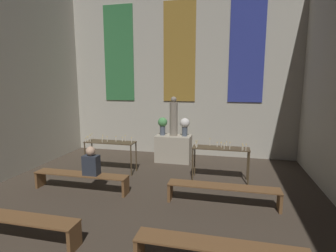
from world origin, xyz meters
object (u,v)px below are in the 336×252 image
object	(u,v)px
flower_vase_left	(163,124)
person_seated	(91,162)
candle_rack_left	(110,145)
pew_back_left	(81,178)
altar	(174,148)
candle_rack_right	(221,152)
pew_back_right	(223,190)
pew_second_left	(12,222)
pew_second_right	(219,251)
flower_vase_right	(185,125)
statue	(174,118)

from	to	relation	value
flower_vase_left	person_seated	xyz separation A→B (m)	(-1.00, -2.84, -0.50)
candle_rack_left	pew_back_left	bearing A→B (deg)	-93.68
altar	candle_rack_right	world-z (taller)	candle_rack_right
candle_rack_right	pew_back_right	distance (m)	1.49
pew_second_left	candle_rack_left	bearing A→B (deg)	88.50
flower_vase_left	pew_second_right	size ratio (longest dim) A/B	0.25
pew_second_right	pew_back_left	xyz separation A→B (m)	(-3.31, 2.06, 0.00)
candle_rack_right	altar	bearing A→B (deg)	137.46
flower_vase_right	person_seated	xyz separation A→B (m)	(-1.73, -2.84, -0.50)
pew_second_right	person_seated	bearing A→B (deg)	145.72
statue	pew_back_right	size ratio (longest dim) A/B	0.54
altar	statue	size ratio (longest dim) A/B	0.90
flower_vase_left	pew_back_left	size ratio (longest dim) A/B	0.25
flower_vase_left	candle_rack_right	size ratio (longest dim) A/B	0.40
flower_vase_right	pew_back_left	size ratio (longest dim) A/B	0.25
statue	pew_back_right	xyz separation A→B (m)	(1.65, -2.84, -1.13)
statue	flower_vase_left	world-z (taller)	statue
altar	pew_second_right	distance (m)	5.17
flower_vase_left	candle_rack_left	bearing A→B (deg)	-130.03
flower_vase_right	person_seated	world-z (taller)	flower_vase_right
altar	pew_back_right	world-z (taller)	altar
statue	candle_rack_right	world-z (taller)	statue
candle_rack_left	pew_back_right	xyz separation A→B (m)	(3.22, -1.42, -0.46)
statue	pew_second_right	size ratio (longest dim) A/B	0.54
flower_vase_right	pew_second_right	bearing A→B (deg)	-75.29
flower_vase_right	candle_rack_right	xyz separation A→B (m)	(1.19, -1.42, -0.44)
flower_vase_right	pew_second_right	size ratio (longest dim) A/B	0.25
altar	pew_back_left	xyz separation A→B (m)	(-1.65, -2.84, -0.11)
altar	pew_second_right	world-z (taller)	altar
candle_rack_left	person_seated	size ratio (longest dim) A/B	2.15
pew_second_left	person_seated	xyz separation A→B (m)	(0.29, 2.06, 0.40)
statue	pew_back_right	distance (m)	3.48
person_seated	candle_rack_right	bearing A→B (deg)	25.88
pew_back_left	pew_back_right	xyz separation A→B (m)	(3.31, 0.00, 0.00)
altar	pew_second_right	size ratio (longest dim) A/B	0.49
statue	pew_back_left	distance (m)	3.48
pew_second_left	pew_second_right	world-z (taller)	same
pew_second_left	pew_back_left	world-z (taller)	same
candle_rack_right	flower_vase_left	bearing A→B (deg)	143.42
pew_second_left	pew_back_right	world-z (taller)	same
candle_rack_right	statue	bearing A→B (deg)	137.46
pew_second_left	pew_back_left	size ratio (longest dim) A/B	1.00
pew_second_right	candle_rack_left	bearing A→B (deg)	132.77
pew_second_left	person_seated	distance (m)	2.12
pew_second_left	candle_rack_right	bearing A→B (deg)	47.31
flower_vase_right	candle_rack_right	size ratio (longest dim) A/B	0.40
candle_rack_left	person_seated	bearing A→B (deg)	-82.15
flower_vase_right	flower_vase_left	bearing A→B (deg)	180.00
candle_rack_left	altar	bearing A→B (deg)	42.33
altar	pew_back_left	size ratio (longest dim) A/B	0.49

